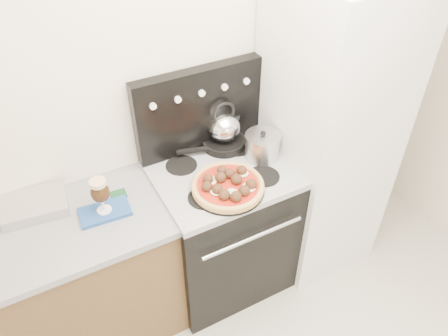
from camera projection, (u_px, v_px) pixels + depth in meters
room_shell at (315, 245)px, 1.60m from camera, size 3.52×3.01×2.52m
base_cabinet at (40, 299)px, 2.37m from camera, size 1.45×0.60×0.86m
countertop at (15, 245)px, 2.08m from camera, size 1.48×0.63×0.04m
stove_body at (222, 229)px, 2.75m from camera, size 0.76×0.65×0.88m
cooktop at (222, 174)px, 2.45m from camera, size 0.76×0.65×0.04m
backguard at (199, 110)px, 2.46m from camera, size 0.76×0.08×0.50m
fridge at (325, 135)px, 2.66m from camera, size 0.64×0.68×1.90m
foil_sheet at (35, 205)px, 2.21m from camera, size 0.34×0.27×0.06m
oven_mitt at (105, 212)px, 2.21m from camera, size 0.26×0.16×0.02m
beer_glass at (101, 196)px, 2.14m from camera, size 0.10×0.10×0.20m
pizza_pan at (228, 189)px, 2.31m from camera, size 0.42×0.42×0.01m
pizza at (228, 185)px, 2.29m from camera, size 0.45×0.45×0.05m
skillet at (224, 143)px, 2.61m from camera, size 0.32×0.32×0.05m
tea_kettle at (224, 125)px, 2.52m from camera, size 0.23×0.23×0.21m
stock_pot at (262, 147)px, 2.49m from camera, size 0.21×0.21×0.14m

